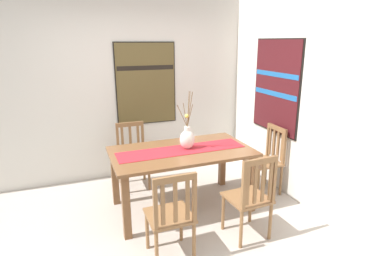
% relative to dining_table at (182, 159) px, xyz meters
% --- Properties ---
extents(ground_plane, '(6.40, 6.40, 0.03)m').
position_rel_dining_table_xyz_m(ground_plane, '(-0.35, -0.51, -0.66)').
color(ground_plane, '#B2A89E').
extents(wall_back, '(6.40, 0.12, 2.70)m').
position_rel_dining_table_xyz_m(wall_back, '(-0.35, 1.35, 0.70)').
color(wall_back, silver).
rests_on(wall_back, ground_plane).
extents(wall_side, '(0.12, 6.40, 2.70)m').
position_rel_dining_table_xyz_m(wall_side, '(1.51, -0.51, 0.70)').
color(wall_side, silver).
rests_on(wall_side, ground_plane).
extents(dining_table, '(1.68, 0.95, 0.76)m').
position_rel_dining_table_xyz_m(dining_table, '(0.00, 0.00, 0.00)').
color(dining_table, brown).
rests_on(dining_table, ground_plane).
extents(table_runner, '(1.55, 0.36, 0.01)m').
position_rel_dining_table_xyz_m(table_runner, '(0.00, 0.00, 0.12)').
color(table_runner, '#B7232D').
rests_on(table_runner, dining_table).
extents(centerpiece_vase, '(0.21, 0.18, 0.72)m').
position_rel_dining_table_xyz_m(centerpiece_vase, '(0.08, 0.02, 0.25)').
color(centerpiece_vase, silver).
rests_on(centerpiece_vase, dining_table).
extents(chair_0, '(0.42, 0.42, 0.92)m').
position_rel_dining_table_xyz_m(chair_0, '(-0.43, -0.88, -0.18)').
color(chair_0, brown).
rests_on(chair_0, ground_plane).
extents(chair_1, '(0.44, 0.44, 0.95)m').
position_rel_dining_table_xyz_m(chair_1, '(0.45, -0.86, -0.16)').
color(chair_1, brown).
rests_on(chair_1, ground_plane).
extents(chair_2, '(0.43, 0.43, 0.91)m').
position_rel_dining_table_xyz_m(chair_2, '(-0.44, 0.86, -0.18)').
color(chair_2, brown).
rests_on(chair_2, ground_plane).
extents(chair_3, '(0.42, 0.42, 0.92)m').
position_rel_dining_table_xyz_m(chair_3, '(1.24, -0.01, -0.17)').
color(chair_3, brown).
rests_on(chair_3, ground_plane).
extents(painting_on_back_wall, '(0.91, 0.05, 1.23)m').
position_rel_dining_table_xyz_m(painting_on_back_wall, '(-0.10, 1.28, 0.76)').
color(painting_on_back_wall, black).
extents(painting_on_side_wall, '(0.05, 0.98, 1.27)m').
position_rel_dining_table_xyz_m(painting_on_side_wall, '(1.44, 0.17, 0.78)').
color(painting_on_side_wall, black).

